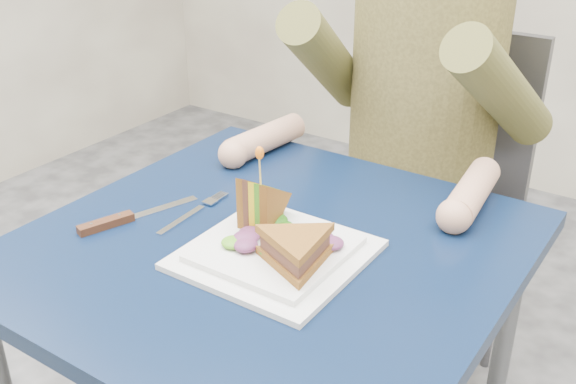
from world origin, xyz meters
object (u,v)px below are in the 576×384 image
Objects in this scene: table at (270,283)px; knife at (117,220)px; diner at (425,52)px; fork at (192,213)px; plate at (275,252)px; chair at (430,190)px; sandwich_flat at (296,250)px; sandwich_upright at (261,205)px.

knife is (-0.25, -0.10, 0.09)m from table.
diner reaches higher than table.
fork is at bearing 48.44° from knife.
plate is (0.04, -0.61, -0.18)m from diner.
diner is 0.74m from knife.
chair is 0.39m from diner.
sandwich_flat is at bearing -83.06° from chair.
fork reaches higher than table.
fork is at bearing -179.83° from table.
sandwich_upright reaches higher than table.
table is at bearing 137.26° from plate.
sandwich_upright is at bearing -92.42° from diner.
sandwich_flat is 1.39× the size of sandwich_upright.
chair is at bearing 96.94° from sandwich_flat.
chair is 5.19× the size of fork.
sandwich_flat is at bearing -12.75° from fork.
knife is at bearing -107.56° from chair.
table is 0.70m from chair.
chair is 0.85m from knife.
plate is at bearing -86.62° from diner.
chair reaches higher than fork.
knife is at bearing -154.55° from sandwich_upright.
diner is 0.63m from fork.
knife is at bearing -173.82° from sandwich_flat.
table is 0.28m from knife.
diner reaches higher than sandwich_upright.
fork is (-0.16, -0.69, 0.19)m from chair.
sandwich_flat reaches higher than fork.
chair is 4.31× the size of knife.
sandwich_upright is (-0.02, -0.68, 0.24)m from chair.
diner is at bearing 87.58° from sandwich_upright.
diner is at bearing 74.11° from fork.
sandwich_flat is at bearing 6.18° from knife.
diner reaches higher than sandwich_flat.
plate is at bearing 12.26° from knife.
sandwich_upright is at bearing 153.87° from table.
knife is at bearing -110.27° from diner.
table is 0.10m from plate.
knife reaches higher than table.
knife is (-0.25, -0.67, -0.18)m from diner.
knife is (-0.34, -0.04, -0.04)m from sandwich_flat.
chair reaches higher than sandwich_flat.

